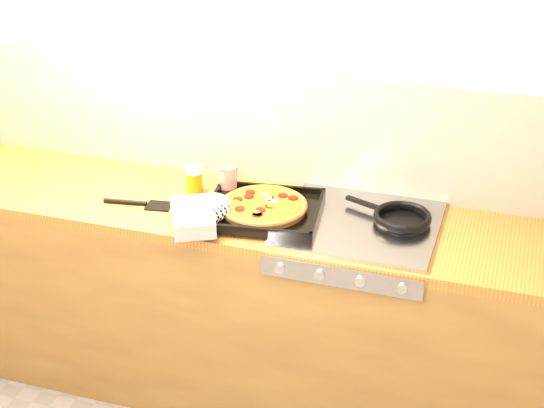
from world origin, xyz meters
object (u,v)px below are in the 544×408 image
(juice_glass, at_px, (194,179))
(pizza_on_tray, at_px, (244,209))
(frying_pan, at_px, (401,218))
(tomato_can, at_px, (228,180))

(juice_glass, bearing_deg, pizza_on_tray, -31.06)
(frying_pan, bearing_deg, tomato_can, 174.45)
(pizza_on_tray, relative_size, juice_glass, 4.98)
(frying_pan, xyz_separation_m, juice_glass, (-0.87, 0.04, 0.03))
(tomato_can, bearing_deg, frying_pan, -5.55)
(tomato_can, height_order, juice_glass, same)
(pizza_on_tray, relative_size, frying_pan, 1.52)
(tomato_can, xyz_separation_m, juice_glass, (-0.13, -0.04, 0.00))
(pizza_on_tray, xyz_separation_m, frying_pan, (0.59, 0.13, -0.01))
(frying_pan, xyz_separation_m, tomato_can, (-0.74, 0.07, 0.02))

